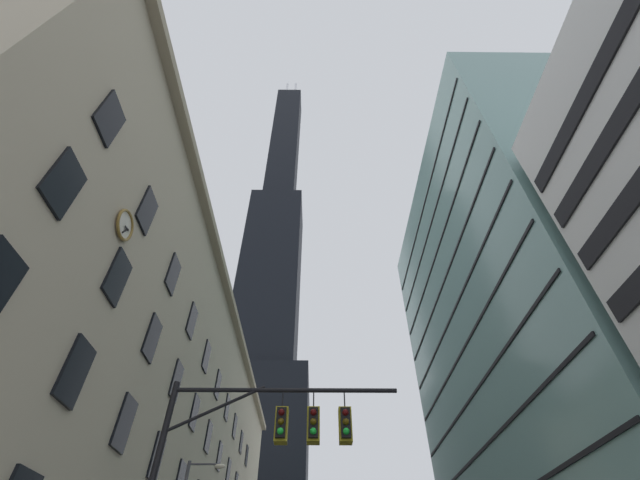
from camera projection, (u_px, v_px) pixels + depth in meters
name	position (u px, v px, depth m)	size (l,w,h in m)	color
station_building	(123.00, 445.00, 32.57)	(15.06, 61.63, 24.74)	#BCAF93
dark_skyscraper	(266.00, 317.00, 115.50)	(25.26, 25.26, 215.06)	black
glass_office_midrise	(549.00, 329.00, 39.09)	(18.54, 34.98, 45.23)	gray
traffic_signal_mast	(267.00, 448.00, 12.00)	(7.46, 0.63, 7.46)	black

